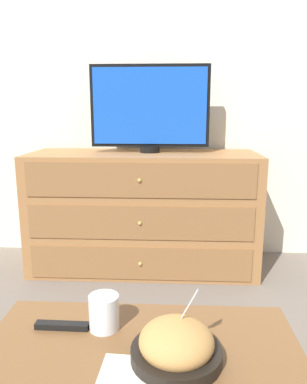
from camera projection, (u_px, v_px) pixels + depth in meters
The scene contains 9 objects.
ground_plane at pixel (136, 250), 2.86m from camera, with size 12.00×12.00×0.00m, color #70665B.
wall_back at pixel (135, 72), 2.60m from camera, with size 12.00×0.05×2.60m.
dresser at pixel (143, 211), 2.48m from camera, with size 1.47×0.54×0.78m.
tv at pixel (150, 108), 2.37m from camera, with size 0.75×0.13×0.55m.
coffee_table at pixel (140, 374), 1.00m from camera, with size 0.86×0.50×0.43m.
takeout_bowl at pixel (176, 346), 0.94m from camera, with size 0.23×0.23×0.19m.
drink_cup at pixel (104, 314), 1.08m from camera, with size 0.09×0.09×0.10m.
napkin at pixel (132, 378), 0.88m from camera, with size 0.17×0.17×0.00m.
remote_control at pixel (62, 326), 1.08m from camera, with size 0.16×0.03×0.02m.
Camera 1 is at (0.27, -2.68, 1.05)m, focal length 35.00 mm.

